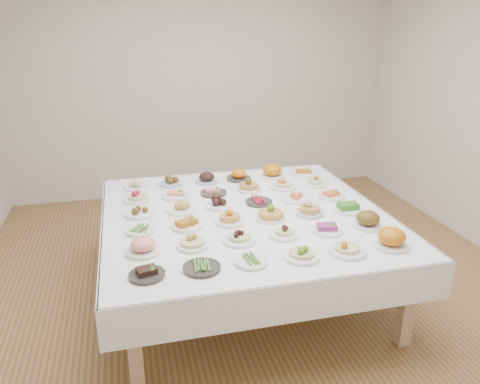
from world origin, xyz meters
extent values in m
plane|color=#97683E|center=(0.00, 0.00, 0.00)|extent=(5.00, 5.00, 0.00)
cube|color=beige|center=(0.00, 2.50, 1.40)|extent=(5.00, 0.02, 2.80)
cube|color=beige|center=(0.00, -2.50, 1.40)|extent=(5.00, 0.02, 2.80)
cube|color=white|center=(-0.12, -0.17, 0.72)|extent=(2.27, 2.27, 0.06)
cube|color=white|center=(-0.12, 0.96, 0.61)|extent=(2.29, 0.01, 0.28)
cube|color=white|center=(-0.12, -1.30, 0.61)|extent=(2.29, 0.02, 0.28)
cube|color=white|center=(1.01, -0.17, 0.61)|extent=(0.02, 2.29, 0.28)
cube|color=white|center=(-1.25, -0.17, 0.61)|extent=(0.02, 2.29, 0.28)
cube|color=tan|center=(-1.07, -1.12, 0.34)|extent=(0.09, 0.09, 0.69)
cube|color=tan|center=(0.83, -1.12, 0.34)|extent=(0.09, 0.09, 0.69)
cube|color=tan|center=(-1.07, 0.78, 0.34)|extent=(0.09, 0.09, 0.69)
cube|color=tan|center=(0.83, 0.78, 0.34)|extent=(0.09, 0.09, 0.69)
cylinder|color=#2D2B28|center=(-0.96, -1.01, 0.76)|extent=(0.22, 0.22, 0.02)
cylinder|color=#2D2B28|center=(-0.62, -1.00, 0.76)|extent=(0.24, 0.24, 0.02)
cylinder|color=white|center=(-0.29, -1.00, 0.76)|extent=(0.22, 0.22, 0.02)
cylinder|color=white|center=(0.05, -1.01, 0.76)|extent=(0.24, 0.24, 0.02)
cylinder|color=white|center=(0.38, -1.02, 0.76)|extent=(0.25, 0.25, 0.02)
cylinder|color=white|center=(0.72, -1.01, 0.76)|extent=(0.25, 0.25, 0.02)
cylinder|color=white|center=(-0.97, -0.68, 0.76)|extent=(0.24, 0.24, 0.02)
cylinder|color=white|center=(-0.63, -0.68, 0.76)|extent=(0.22, 0.22, 0.02)
cylinder|color=white|center=(-0.29, -0.67, 0.76)|extent=(0.24, 0.24, 0.02)
cylinder|color=white|center=(0.05, -0.67, 0.76)|extent=(0.22, 0.22, 0.02)
cylinder|color=white|center=(0.38, -0.68, 0.76)|extent=(0.23, 0.23, 0.02)
cylinder|color=white|center=(0.72, -0.67, 0.76)|extent=(0.23, 0.23, 0.02)
cylinder|color=white|center=(-0.97, -0.33, 0.76)|extent=(0.22, 0.22, 0.02)
cylinder|color=white|center=(-0.62, -0.34, 0.76)|extent=(0.23, 0.23, 0.02)
cylinder|color=white|center=(-0.28, -0.34, 0.76)|extent=(0.23, 0.23, 0.02)
cylinder|color=white|center=(0.05, -0.35, 0.76)|extent=(0.23, 0.23, 0.02)
cylinder|color=#4C66B2|center=(0.39, -0.33, 0.76)|extent=(0.22, 0.22, 0.02)
cylinder|color=white|center=(0.72, -0.35, 0.76)|extent=(0.23, 0.23, 0.02)
cylinder|color=white|center=(-0.95, 0.00, 0.76)|extent=(0.25, 0.25, 0.02)
cylinder|color=white|center=(-0.62, 0.00, 0.76)|extent=(0.25, 0.25, 0.02)
cylinder|color=white|center=(-0.30, 0.00, 0.76)|extent=(0.22, 0.22, 0.02)
cylinder|color=#2D2B28|center=(0.05, 0.00, 0.76)|extent=(0.23, 0.23, 0.02)
cylinder|color=white|center=(0.39, 0.00, 0.76)|extent=(0.25, 0.25, 0.02)
cylinder|color=white|center=(0.72, -0.01, 0.76)|extent=(0.25, 0.25, 0.02)
cylinder|color=white|center=(-0.96, 0.32, 0.76)|extent=(0.24, 0.24, 0.02)
cylinder|color=white|center=(-0.62, 0.33, 0.76)|extent=(0.25, 0.25, 0.02)
cylinder|color=#2D2B28|center=(-0.28, 0.32, 0.76)|extent=(0.23, 0.23, 0.02)
cylinder|color=white|center=(0.05, 0.34, 0.76)|extent=(0.23, 0.23, 0.02)
cylinder|color=white|center=(0.39, 0.33, 0.76)|extent=(0.24, 0.24, 0.02)
cylinder|color=white|center=(0.71, 0.33, 0.76)|extent=(0.23, 0.23, 0.02)
cylinder|color=white|center=(-0.95, 0.67, 0.76)|extent=(0.25, 0.25, 0.02)
cylinder|color=#4C66B2|center=(-0.63, 0.67, 0.76)|extent=(0.22, 0.22, 0.02)
cylinder|color=#4C66B2|center=(-0.28, 0.66, 0.76)|extent=(0.23, 0.23, 0.02)
cylinder|color=#2D2B28|center=(0.04, 0.67, 0.76)|extent=(0.23, 0.23, 0.02)
cylinder|color=white|center=(0.39, 0.66, 0.76)|extent=(0.22, 0.22, 0.02)
cylinder|color=white|center=(0.73, 0.67, 0.76)|extent=(0.26, 0.26, 0.02)
camera|label=1|loc=(-1.02, -3.60, 2.24)|focal=35.00mm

